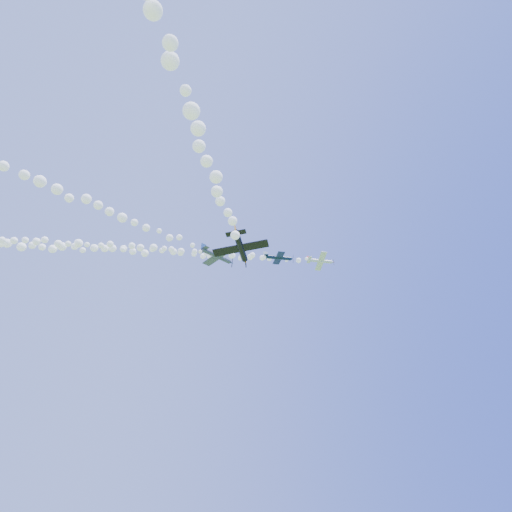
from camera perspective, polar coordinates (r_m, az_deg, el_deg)
name	(u,v)px	position (r m, az deg, el deg)	size (l,w,h in m)	color
plane_white	(321,261)	(101.32, 8.62, -0.66)	(6.57, 6.96, 2.24)	silver
smoke_trail_white	(153,252)	(99.24, -13.56, 0.50)	(70.24, 23.44, 2.83)	white
plane_navy	(278,258)	(93.36, 3.02, -0.22)	(6.93, 7.24, 2.18)	#0C1A36
smoke_trail_navy	(89,244)	(95.10, -21.37, 1.45)	(73.04, 22.25, 2.74)	white
plane_grey	(217,256)	(82.83, -5.21, 0.00)	(7.66, 8.12, 2.62)	#3D4258
plane_black	(241,247)	(60.37, -2.06, 1.17)	(7.48, 7.04, 2.79)	black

